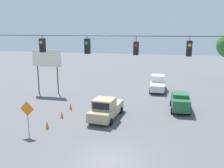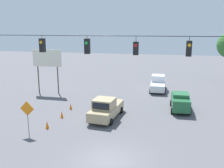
# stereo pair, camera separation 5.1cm
# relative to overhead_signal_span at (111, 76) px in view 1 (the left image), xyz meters

# --- Properties ---
(ground_plane) EXTENTS (140.00, 140.00, 0.00)m
(ground_plane) POSITION_rel_overhead_signal_span_xyz_m (-0.02, 0.87, -5.65)
(ground_plane) COLOR #56565B
(overhead_signal_span) EXTENTS (21.20, 0.38, 8.69)m
(overhead_signal_span) POSITION_rel_overhead_signal_span_xyz_m (0.00, 0.00, 0.00)
(overhead_signal_span) COLOR #939399
(overhead_signal_span) RESTS_ON ground_plane
(pickup_truck_white_oncoming_deep) EXTENTS (2.24, 5.39, 2.12)m
(pickup_truck_white_oncoming_deep) POSITION_rel_overhead_signal_span_xyz_m (-2.48, -19.59, -4.68)
(pickup_truck_white_oncoming_deep) COLOR silver
(pickup_truck_white_oncoming_deep) RESTS_ON ground_plane
(sedan_green_oncoming_far) EXTENTS (2.09, 4.33, 1.91)m
(sedan_green_oncoming_far) POSITION_rel_overhead_signal_span_xyz_m (-5.20, -11.17, -4.66)
(sedan_green_oncoming_far) COLOR #236038
(sedan_green_oncoming_far) RESTS_ON ground_plane
(pickup_truck_tan_withflow_mid) EXTENTS (2.69, 5.57, 2.12)m
(pickup_truck_tan_withflow_mid) POSITION_rel_overhead_signal_span_xyz_m (2.07, -7.04, -4.68)
(pickup_truck_tan_withflow_mid) COLOR tan
(pickup_truck_tan_withflow_mid) RESTS_ON ground_plane
(traffic_cone_nearest) EXTENTS (0.32, 0.32, 0.69)m
(traffic_cone_nearest) POSITION_rel_overhead_signal_span_xyz_m (6.57, -3.37, -5.31)
(traffic_cone_nearest) COLOR orange
(traffic_cone_nearest) RESTS_ON ground_plane
(traffic_cone_second) EXTENTS (0.32, 0.32, 0.69)m
(traffic_cone_second) POSITION_rel_overhead_signal_span_xyz_m (6.41, -6.19, -5.31)
(traffic_cone_second) COLOR orange
(traffic_cone_second) RESTS_ON ground_plane
(traffic_cone_third) EXTENTS (0.32, 0.32, 0.69)m
(traffic_cone_third) POSITION_rel_overhead_signal_span_xyz_m (6.52, -8.86, -5.31)
(traffic_cone_third) COLOR orange
(traffic_cone_third) RESTS_ON ground_plane
(roadside_billboard) EXTENTS (4.11, 0.16, 5.93)m
(roadside_billboard) POSITION_rel_overhead_signal_span_xyz_m (12.16, -14.99, -1.28)
(roadside_billboard) COLOR #4C473D
(roadside_billboard) RESTS_ON ground_plane
(work_zone_sign) EXTENTS (1.27, 0.06, 2.84)m
(work_zone_sign) POSITION_rel_overhead_signal_span_xyz_m (7.61, -2.06, -3.67)
(work_zone_sign) COLOR slate
(work_zone_sign) RESTS_ON ground_plane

